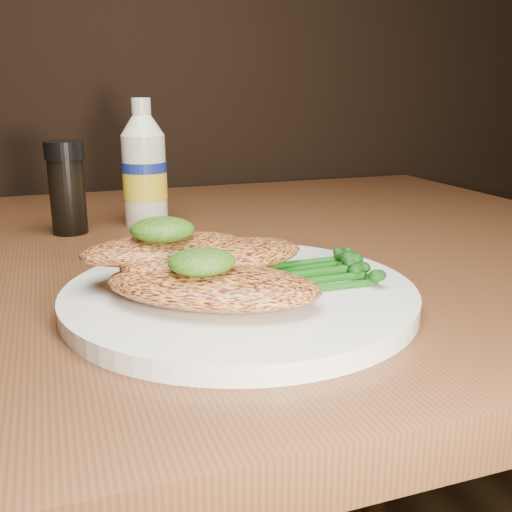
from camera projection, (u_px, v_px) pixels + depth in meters
name	position (u px, v px, depth m)	size (l,w,h in m)	color
plate	(240.00, 295.00, 0.48)	(0.28, 0.28, 0.01)	white
chicken_front	(212.00, 285.00, 0.44)	(0.16, 0.09, 0.03)	#D18942
chicken_mid	(214.00, 257.00, 0.49)	(0.16, 0.08, 0.02)	#D18942
chicken_back	(164.00, 248.00, 0.49)	(0.14, 0.07, 0.02)	#D18942
pesto_front	(202.00, 262.00, 0.43)	(0.05, 0.05, 0.02)	#0E3307
pesto_back	(162.00, 230.00, 0.48)	(0.05, 0.05, 0.02)	#0E3307
broccolini_bundle	(302.00, 270.00, 0.49)	(0.14, 0.11, 0.02)	#175813
mayo_bottle	(144.00, 163.00, 0.74)	(0.06, 0.06, 0.16)	white
pepper_grinder	(67.00, 188.00, 0.70)	(0.05, 0.05, 0.11)	black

